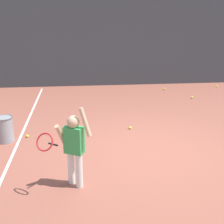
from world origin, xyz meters
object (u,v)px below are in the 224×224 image
(ball_hopper, at_px, (5,129))
(tennis_ball_1, at_px, (164,89))
(tennis_ball_4, at_px, (217,86))
(tennis_ball_7, at_px, (192,97))
(tennis_ball_0, at_px, (130,128))
(tennis_ball_3, at_px, (27,136))
(tennis_player, at_px, (73,145))

(ball_hopper, bearing_deg, tennis_ball_1, 41.67)
(tennis_ball_4, height_order, tennis_ball_7, same)
(tennis_ball_0, distance_m, tennis_ball_3, 2.40)
(tennis_player, relative_size, tennis_ball_3, 20.46)
(tennis_ball_1, xyz_separation_m, tennis_ball_7, (0.60, -1.19, 0.00))
(tennis_ball_1, distance_m, tennis_ball_7, 1.33)
(ball_hopper, xyz_separation_m, tennis_ball_1, (4.63, 4.12, -0.26))
(tennis_ball_1, relative_size, tennis_ball_4, 1.00)
(tennis_ball_0, bearing_deg, ball_hopper, -171.05)
(tennis_ball_1, xyz_separation_m, tennis_ball_4, (2.04, 0.20, 0.00))
(tennis_ball_4, bearing_deg, tennis_ball_7, -136.01)
(tennis_ball_0, distance_m, tennis_ball_1, 4.10)
(ball_hopper, distance_m, tennis_ball_4, 7.95)
(tennis_ball_0, bearing_deg, tennis_player, -118.52)
(tennis_ball_1, xyz_separation_m, tennis_ball_3, (-4.20, -3.95, 0.00))
(tennis_ball_3, bearing_deg, tennis_ball_0, 6.56)
(tennis_player, distance_m, tennis_ball_1, 6.87)
(tennis_ball_4, bearing_deg, tennis_ball_3, -146.35)
(ball_hopper, height_order, tennis_ball_0, ball_hopper)
(tennis_ball_1, bearing_deg, tennis_ball_7, -63.29)
(ball_hopper, height_order, tennis_ball_4, ball_hopper)
(tennis_ball_1, bearing_deg, tennis_ball_0, -116.24)
(tennis_ball_0, xyz_separation_m, tennis_ball_1, (1.81, 3.68, 0.00))
(tennis_player, bearing_deg, tennis_ball_7, 80.90)
(tennis_ball_1, height_order, tennis_ball_3, same)
(tennis_ball_1, distance_m, tennis_ball_3, 5.77)
(tennis_ball_3, height_order, tennis_ball_7, same)
(ball_hopper, xyz_separation_m, tennis_ball_4, (6.67, 4.32, -0.26))
(tennis_ball_1, bearing_deg, ball_hopper, -138.33)
(tennis_player, xyz_separation_m, tennis_ball_4, (5.15, 6.28, -0.69))
(tennis_ball_1, distance_m, tennis_ball_4, 2.04)
(tennis_ball_0, relative_size, tennis_ball_1, 1.00)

